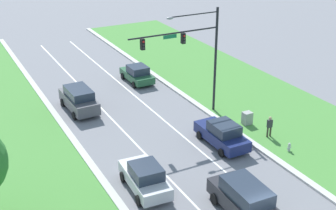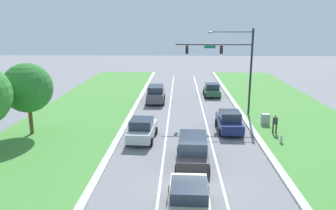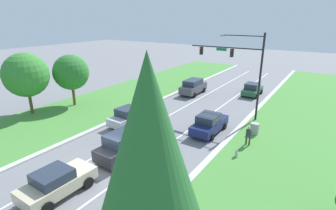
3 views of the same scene
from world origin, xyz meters
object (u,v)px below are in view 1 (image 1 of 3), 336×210
Objects in this scene: forest_sedan at (137,74)px; pedestrian at (270,126)px; navy_sedan at (222,134)px; silver_sedan at (145,178)px; utility_cabinet at (247,119)px; graphite_suv at (79,99)px; charcoal_suv at (245,199)px; traffic_signal_mast at (194,48)px; fire_hydrant at (289,148)px.

pedestrian is (3.90, -14.89, 0.12)m from forest_sedan.
navy_sedan is 1.03× the size of silver_sedan.
silver_sedan is at bearing -158.10° from utility_cabinet.
graphite_suv is 13.80m from utility_cabinet.
charcoal_suv is at bearing -99.02° from forest_sedan.
forest_sedan is 12.97m from utility_cabinet.
graphite_suv is 2.91× the size of pedestrian.
forest_sedan is 0.94× the size of silver_sedan.
charcoal_suv reaches higher than forest_sedan.
forest_sedan is (-0.85, 8.93, -4.89)m from traffic_signal_mast.
fire_hydrant is at bearing -39.84° from navy_sedan.
silver_sedan is at bearing -92.02° from graphite_suv.
navy_sedan is 3.79m from pedestrian.
graphite_suv is 18.23m from charcoal_suv.
navy_sedan is 4.03m from utility_cabinet.
pedestrian is at bearing -47.23° from graphite_suv.
navy_sedan is at bearing 22.66° from silver_sedan.
graphite_suv is (-6.97, -3.72, 0.21)m from forest_sedan.
charcoal_suv is at bearing -107.98° from traffic_signal_mast.
utility_cabinet is at bearing 27.16° from navy_sedan.
silver_sedan is 4.24× the size of utility_cabinet.
pedestrian is at bearing -86.34° from utility_cabinet.
navy_sedan is 6.68× the size of fire_hydrant.
pedestrian is at bearing 44.98° from charcoal_suv.
pedestrian is (7.16, 6.68, -0.11)m from charcoal_suv.
navy_sedan is at bearing -152.96° from utility_cabinet.
charcoal_suv reaches higher than utility_cabinet.
traffic_signal_mast reaches higher than fire_hydrant.
forest_sedan is 18.22m from silver_sedan.
traffic_signal_mast is at bearing -85.01° from forest_sedan.
graphite_suv is at bearing -152.31° from forest_sedan.
graphite_suv is at bearing 140.92° from utility_cabinet.
charcoal_suv reaches higher than graphite_suv.
pedestrian is at bearing 86.71° from fire_hydrant.
graphite_suv is at bearing 146.34° from traffic_signal_mast.
graphite_suv is 15.58m from pedestrian.
forest_sedan is 21.82m from charcoal_suv.
utility_cabinet is at bearing 54.53° from charcoal_suv.
fire_hydrant is (10.86, -0.48, -0.54)m from silver_sedan.
silver_sedan reaches higher than fire_hydrant.
graphite_suv is at bearing 124.24° from navy_sedan.
traffic_signal_mast is at bearing -59.48° from pedestrian.
forest_sedan is 3.97× the size of utility_cabinet.
utility_cabinet is (3.74, -12.42, -0.28)m from forest_sedan.
graphite_suv is 1.09× the size of silver_sedan.
charcoal_suv is at bearing -148.44° from fire_hydrant.
pedestrian reaches higher than forest_sedan.
utility_cabinet is (10.71, -8.70, -0.49)m from graphite_suv.
traffic_signal_mast is at bearing -35.10° from graphite_suv.
silver_sedan is 10.89m from fire_hydrant.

